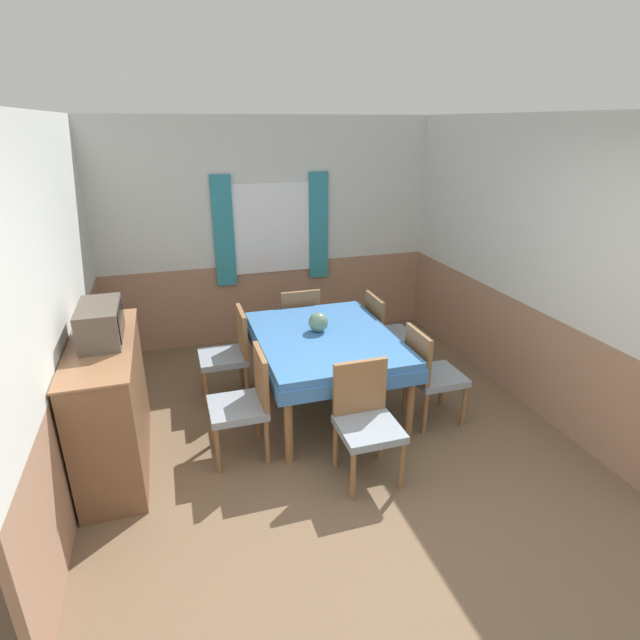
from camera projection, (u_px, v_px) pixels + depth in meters
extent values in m
plane|color=brown|center=(398.00, 558.00, 3.10)|extent=(16.00, 16.00, 0.00)
cube|color=silver|center=(268.00, 192.00, 5.68)|extent=(4.29, 0.05, 1.65)
cube|color=#9E755B|center=(272.00, 300.00, 6.16)|extent=(4.29, 0.05, 0.95)
cube|color=white|center=(272.00, 229.00, 5.80)|extent=(0.99, 0.01, 1.04)
cube|color=teal|center=(224.00, 232.00, 5.63)|extent=(0.23, 0.03, 1.25)
cube|color=teal|center=(319.00, 226.00, 5.94)|extent=(0.23, 0.03, 1.25)
cube|color=silver|center=(46.00, 236.00, 3.51)|extent=(0.05, 4.02, 1.65)
cube|color=#9E755B|center=(79.00, 397.00, 3.99)|extent=(0.05, 4.02, 0.95)
cube|color=silver|center=(519.00, 209.00, 4.59)|extent=(0.05, 4.02, 1.65)
cube|color=#9E755B|center=(500.00, 338.00, 5.07)|extent=(0.05, 4.02, 0.95)
cube|color=#386BA8|center=(325.00, 338.00, 4.47)|extent=(1.20, 1.54, 0.06)
cube|color=#386BA8|center=(325.00, 347.00, 4.51)|extent=(1.23, 1.57, 0.12)
cylinder|color=brown|center=(289.00, 424.00, 3.85)|extent=(0.07, 0.07, 0.69)
cylinder|color=brown|center=(410.00, 404.00, 4.14)|extent=(0.07, 0.07, 0.69)
cylinder|color=brown|center=(256.00, 352.00, 5.08)|extent=(0.07, 0.07, 0.69)
cylinder|color=brown|center=(352.00, 339.00, 5.37)|extent=(0.07, 0.07, 0.69)
cylinder|color=brown|center=(206.00, 391.00, 4.62)|extent=(0.04, 0.04, 0.40)
cylinder|color=brown|center=(203.00, 373.00, 4.96)|extent=(0.04, 0.04, 0.40)
cylinder|color=brown|center=(247.00, 385.00, 4.73)|extent=(0.04, 0.04, 0.40)
cylinder|color=brown|center=(241.00, 368.00, 5.06)|extent=(0.04, 0.04, 0.40)
cube|color=gray|center=(223.00, 357.00, 4.76)|extent=(0.44, 0.44, 0.06)
cube|color=brown|center=(242.00, 331.00, 4.72)|extent=(0.04, 0.42, 0.43)
cylinder|color=brown|center=(277.00, 340.00, 5.71)|extent=(0.04, 0.04, 0.40)
cylinder|color=brown|center=(308.00, 336.00, 5.82)|extent=(0.04, 0.04, 0.40)
cylinder|color=brown|center=(284.00, 353.00, 5.37)|extent=(0.04, 0.04, 0.40)
cylinder|color=brown|center=(318.00, 349.00, 5.48)|extent=(0.04, 0.04, 0.40)
cube|color=gray|center=(296.00, 325.00, 5.51)|extent=(0.44, 0.44, 0.06)
cube|color=brown|center=(301.00, 311.00, 5.24)|extent=(0.42, 0.04, 0.43)
cylinder|color=brown|center=(402.00, 466.00, 3.62)|extent=(0.04, 0.04, 0.40)
cylinder|color=brown|center=(353.00, 476.00, 3.51)|extent=(0.04, 0.04, 0.40)
cylinder|color=brown|center=(381.00, 436.00, 3.95)|extent=(0.04, 0.04, 0.40)
cylinder|color=brown|center=(336.00, 445.00, 3.85)|extent=(0.04, 0.04, 0.40)
cube|color=gray|center=(369.00, 429.00, 3.65)|extent=(0.44, 0.44, 0.06)
cube|color=brown|center=(360.00, 387.00, 3.74)|extent=(0.42, 0.04, 0.43)
cylinder|color=brown|center=(442.00, 386.00, 4.71)|extent=(0.04, 0.04, 0.40)
cylinder|color=brown|center=(464.00, 407.00, 4.37)|extent=(0.04, 0.04, 0.40)
cylinder|color=brown|center=(405.00, 392.00, 4.60)|extent=(0.04, 0.04, 0.40)
cylinder|color=brown|center=(425.00, 413.00, 4.26)|extent=(0.04, 0.04, 0.40)
cube|color=gray|center=(436.00, 377.00, 4.40)|extent=(0.44, 0.44, 0.06)
cube|color=brown|center=(418.00, 354.00, 4.26)|extent=(0.04, 0.42, 0.43)
cylinder|color=brown|center=(398.00, 346.00, 5.54)|extent=(0.04, 0.04, 0.40)
cylinder|color=brown|center=(414.00, 361.00, 5.21)|extent=(0.04, 0.04, 0.40)
cylinder|color=brown|center=(367.00, 351.00, 5.44)|extent=(0.04, 0.04, 0.40)
cylinder|color=brown|center=(381.00, 366.00, 5.10)|extent=(0.04, 0.04, 0.40)
cube|color=gray|center=(391.00, 336.00, 5.24)|extent=(0.44, 0.44, 0.06)
cube|color=brown|center=(374.00, 316.00, 5.09)|extent=(0.04, 0.42, 0.43)
cylinder|color=brown|center=(218.00, 451.00, 3.78)|extent=(0.04, 0.04, 0.40)
cylinder|color=brown|center=(213.00, 424.00, 4.12)|extent=(0.04, 0.04, 0.40)
cylinder|color=brown|center=(267.00, 442.00, 3.89)|extent=(0.04, 0.04, 0.40)
cylinder|color=brown|center=(258.00, 416.00, 4.23)|extent=(0.04, 0.04, 0.40)
cube|color=gray|center=(237.00, 408.00, 3.92)|extent=(0.44, 0.44, 0.06)
cube|color=brown|center=(261.00, 377.00, 3.88)|extent=(0.04, 0.42, 0.43)
cube|color=brown|center=(111.00, 404.00, 3.81)|extent=(0.44, 1.37, 1.03)
cube|color=#8C5F3F|center=(100.00, 344.00, 3.62)|extent=(0.46, 1.39, 0.02)
cube|color=#51473D|center=(100.00, 323.00, 3.61)|extent=(0.28, 0.54, 0.28)
cube|color=black|center=(121.00, 320.00, 3.65)|extent=(0.01, 0.44, 0.21)
sphere|color=slate|center=(318.00, 322.00, 4.51)|extent=(0.18, 0.18, 0.18)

